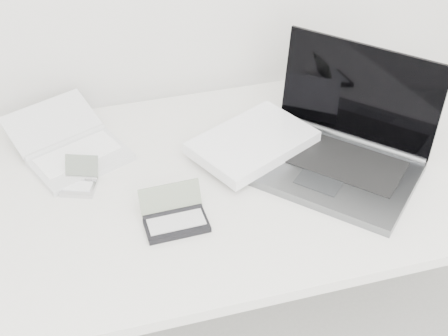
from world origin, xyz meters
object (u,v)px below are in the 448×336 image
object	(u,v)px
laptop_large	(310,146)
desk	(231,188)
netbook_open_white	(72,149)
palmtop_charcoal	(175,218)

from	to	relation	value
laptop_large	desk	bearing A→B (deg)	-132.95
netbook_open_white	palmtop_charcoal	size ratio (longest dim) A/B	2.52
desk	laptop_large	size ratio (longest dim) A/B	2.57
desk	netbook_open_white	xyz separation A→B (m)	(-0.38, 0.20, 0.06)
laptop_large	netbook_open_white	size ratio (longest dim) A/B	1.66
desk	laptop_large	xyz separation A→B (m)	(0.21, 0.00, 0.09)
laptop_large	netbook_open_white	xyz separation A→B (m)	(-0.59, 0.19, -0.03)
desk	laptop_large	bearing A→B (deg)	1.12
laptop_large	palmtop_charcoal	size ratio (longest dim) A/B	4.19
netbook_open_white	palmtop_charcoal	world-z (taller)	palmtop_charcoal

